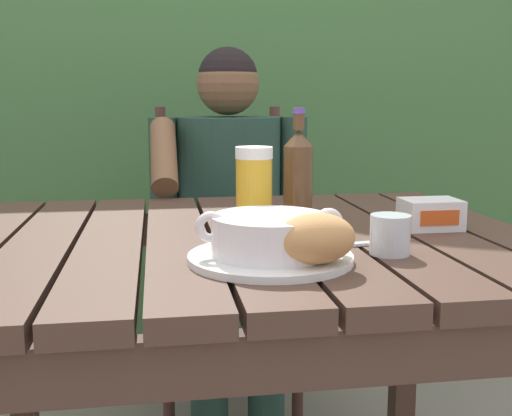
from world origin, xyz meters
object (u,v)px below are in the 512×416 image
object	(u,v)px
serving_plate	(270,258)
bread_roll	(316,238)
beer_glass	(254,191)
butter_tub	(430,214)
table_knife	(341,245)
person_eating	(229,208)
beer_bottle	(298,178)
chair_near_diner	(224,262)
water_glass_small	(390,235)
soup_bowl	(270,234)

from	to	relation	value
serving_plate	bread_roll	size ratio (longest dim) A/B	1.84
serving_plate	beer_glass	world-z (taller)	beer_glass
beer_glass	butter_tub	world-z (taller)	beer_glass
serving_plate	beer_glass	bearing A→B (deg)	88.73
bread_roll	table_knife	xyz separation A→B (m)	(0.08, 0.14, -0.05)
person_eating	table_knife	size ratio (longest dim) A/B	6.99
serving_plate	bread_roll	world-z (taller)	bread_roll
person_eating	beer_bottle	world-z (taller)	person_eating
serving_plate	table_knife	bearing A→B (deg)	28.76
bread_roll	serving_plate	bearing A→B (deg)	130.60
chair_near_diner	serving_plate	size ratio (longest dim) A/B	3.77
chair_near_diner	water_glass_small	size ratio (longest dim) A/B	14.84
person_eating	serving_plate	size ratio (longest dim) A/B	4.45
serving_plate	table_knife	world-z (taller)	serving_plate
beer_glass	beer_bottle	world-z (taller)	beer_bottle
chair_near_diner	beer_bottle	bearing A→B (deg)	-86.41
chair_near_diner	water_glass_small	xyz separation A→B (m)	(0.16, -1.11, 0.33)
bread_roll	water_glass_small	bearing A→B (deg)	28.58
beer_glass	chair_near_diner	bearing A→B (deg)	87.56
bread_roll	water_glass_small	xyz separation A→B (m)	(0.15, 0.08, -0.02)
soup_bowl	beer_bottle	xyz separation A→B (m)	(0.10, 0.24, 0.06)
beer_glass	soup_bowl	bearing A→B (deg)	-91.27
serving_plate	butter_tub	bearing A→B (deg)	29.28
serving_plate	person_eating	bearing A→B (deg)	87.46
person_eating	bread_roll	bearing A→B (deg)	-89.05
beer_glass	butter_tub	size ratio (longest dim) A/B	1.49
person_eating	water_glass_small	xyz separation A→B (m)	(0.17, -0.91, 0.11)
soup_bowl	beer_bottle	world-z (taller)	beer_bottle
soup_bowl	chair_near_diner	bearing A→B (deg)	87.77
beer_glass	beer_bottle	size ratio (longest dim) A/B	0.70
chair_near_diner	person_eating	size ratio (longest dim) A/B	0.85
beer_glass	water_glass_small	distance (m)	0.28
bread_roll	butter_tub	size ratio (longest dim) A/B	1.28
beer_bottle	table_knife	xyz separation A→B (m)	(0.04, -0.16, -0.10)
soup_bowl	beer_glass	distance (m)	0.20
chair_near_diner	beer_bottle	xyz separation A→B (m)	(0.06, -0.88, 0.40)
person_eating	serving_plate	xyz separation A→B (m)	(-0.04, -0.92, 0.08)
water_glass_small	butter_tub	bearing A→B (deg)	50.30
water_glass_small	table_knife	size ratio (longest dim) A/B	0.40
beer_bottle	water_glass_small	bearing A→B (deg)	-64.77
soup_bowl	bread_roll	distance (m)	0.09
person_eating	soup_bowl	bearing A→B (deg)	-92.54
chair_near_diner	table_knife	world-z (taller)	chair_near_diner
bread_roll	butter_tub	distance (m)	0.41
person_eating	beer_glass	xyz separation A→B (m)	(-0.04, -0.72, 0.16)
beer_glass	butter_tub	distance (m)	0.36
person_eating	butter_tub	bearing A→B (deg)	-65.78
chair_near_diner	beer_glass	distance (m)	1.00
serving_plate	soup_bowl	distance (m)	0.04
bread_roll	water_glass_small	size ratio (longest dim) A/B	2.15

